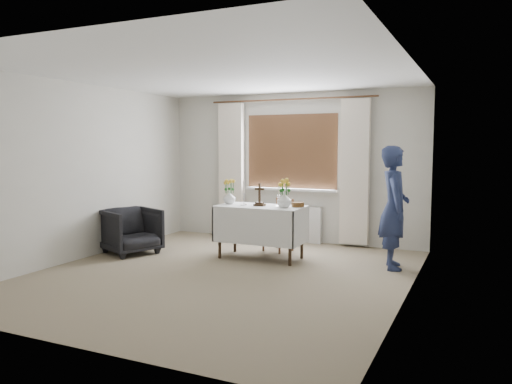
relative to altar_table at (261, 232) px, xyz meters
The scene contains 12 objects.
ground 1.10m from the altar_table, 94.42° to the right, with size 5.00×5.00×0.00m, color gray.
altar_table is the anchor object (origin of this frame).
wooden_chair 0.58m from the altar_table, 86.65° to the left, with size 0.37×0.37×0.81m, color #54311D, non-canonical shape.
armchair 1.97m from the altar_table, 165.10° to the right, with size 0.73×0.75×0.68m, color black.
person 1.89m from the altar_table, ahead, with size 0.59×0.39×1.62m, color navy.
radiator 1.39m from the altar_table, 93.28° to the left, with size 1.10×0.10×0.60m, color silver.
wooden_cross 0.54m from the altar_table, 156.80° to the right, with size 0.15×0.11×0.32m, color black, non-canonical shape.
candlestick_left 0.62m from the altar_table, behind, with size 0.10×0.10×0.36m, color white, non-canonical shape.
candlestick_right 0.61m from the altar_table, ahead, with size 0.09×0.09×0.32m, color white, non-canonical shape.
flower_vase_left 0.70m from the altar_table, behind, with size 0.18×0.18×0.19m, color silver.
flower_vase_right 0.62m from the altar_table, ahead, with size 0.20×0.20×0.21m, color silver.
wicker_basket 0.68m from the altar_table, 12.06° to the left, with size 0.18×0.18×0.07m, color brown.
Camera 1 is at (2.96, -5.42, 1.62)m, focal length 35.00 mm.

